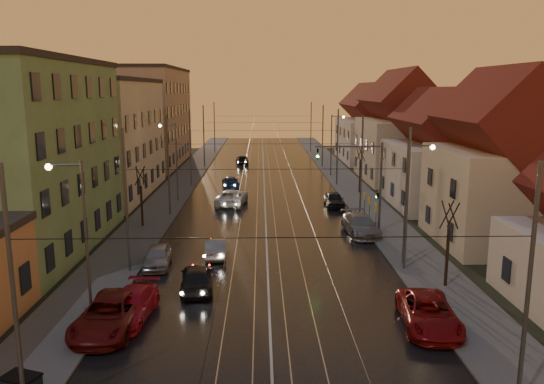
{
  "coord_description": "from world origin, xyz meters",
  "views": [
    {
      "loc": [
        -0.41,
        -22.69,
        11.28
      ],
      "look_at": [
        0.49,
        18.8,
        3.18
      ],
      "focal_mm": 35.0,
      "sensor_mm": 36.0,
      "label": 1
    }
  ],
  "objects": [
    {
      "name": "catenary_pole_r_1",
      "position": [
        8.6,
        9.0,
        4.5
      ],
      "size": [
        0.16,
        0.16,
        9.0
      ],
      "primitive_type": "cylinder",
      "color": "#595B60",
      "rests_on": "ground"
    },
    {
      "name": "ground",
      "position": [
        0.0,
        0.0,
        0.0
      ],
      "size": [
        160.0,
        160.0,
        0.0
      ],
      "primitive_type": "plane",
      "color": "black",
      "rests_on": "ground"
    },
    {
      "name": "house_right_3",
      "position": [
        17.0,
        43.0,
        5.8
      ],
      "size": [
        9.18,
        14.28,
        11.5
      ],
      "color": "beige",
      "rests_on": "ground"
    },
    {
      "name": "tram_rail_0",
      "position": [
        -2.2,
        40.0,
        0.06
      ],
      "size": [
        0.06,
        120.0,
        0.03
      ],
      "primitive_type": "cube",
      "color": "gray",
      "rests_on": "road"
    },
    {
      "name": "catenary_pole_l_0",
      "position": [
        -8.6,
        -6.0,
        4.5
      ],
      "size": [
        0.16,
        0.16,
        9.0
      ],
      "primitive_type": "cylinder",
      "color": "#595B60",
      "rests_on": "ground"
    },
    {
      "name": "tram_rail_3",
      "position": [
        2.2,
        40.0,
        0.06
      ],
      "size": [
        0.06,
        120.0,
        0.03
      ],
      "primitive_type": "cube",
      "color": "gray",
      "rests_on": "road"
    },
    {
      "name": "house_right_2",
      "position": [
        17.0,
        28.0,
        4.64
      ],
      "size": [
        9.18,
        12.24,
        9.2
      ],
      "color": "silver",
      "rests_on": "ground"
    },
    {
      "name": "street_lamp_2",
      "position": [
        -9.1,
        30.0,
        4.89
      ],
      "size": [
        1.75,
        0.32,
        8.0
      ],
      "color": "#595B60",
      "rests_on": "ground"
    },
    {
      "name": "catenary_pole_l_2",
      "position": [
        -8.6,
        24.0,
        4.5
      ],
      "size": [
        0.16,
        0.16,
        9.0
      ],
      "primitive_type": "cylinder",
      "color": "#595B60",
      "rests_on": "ground"
    },
    {
      "name": "driving_car_2",
      "position": [
        -3.27,
        28.46,
        0.78
      ],
      "size": [
        3.31,
        5.9,
        1.56
      ],
      "primitive_type": "imported",
      "rotation": [
        0.0,
        0.0,
        3.01
      ],
      "color": "silver",
      "rests_on": "ground"
    },
    {
      "name": "bare_tree_0",
      "position": [
        -10.2,
        20.0,
        2.49
      ],
      "size": [
        1.09,
        1.09,
        5.11
      ],
      "color": "black",
      "rests_on": "ground"
    },
    {
      "name": "catenary_pole_r_0",
      "position": [
        8.6,
        -6.0,
        4.5
      ],
      "size": [
        0.16,
        0.16,
        9.0
      ],
      "primitive_type": "cylinder",
      "color": "#595B60",
      "rests_on": "ground"
    },
    {
      "name": "road",
      "position": [
        0.0,
        40.0,
        0.02
      ],
      "size": [
        16.0,
        120.0,
        0.04
      ],
      "primitive_type": "cube",
      "color": "black",
      "rests_on": "ground"
    },
    {
      "name": "driving_car_3",
      "position": [
        -3.88,
        37.86,
        0.66
      ],
      "size": [
        2.41,
        4.73,
        1.31
      ],
      "primitive_type": "imported",
      "rotation": [
        0.0,
        0.0,
        3.27
      ],
      "color": "navy",
      "rests_on": "ground"
    },
    {
      "name": "apartment_left_1",
      "position": [
        -17.5,
        14.0,
        6.5
      ],
      "size": [
        10.0,
        18.0,
        13.0
      ],
      "primitive_type": "cube",
      "color": "#5C8051",
      "rests_on": "ground"
    },
    {
      "name": "tram_rail_2",
      "position": [
        0.77,
        40.0,
        0.06
      ],
      "size": [
        0.06,
        120.0,
        0.03
      ],
      "primitive_type": "cube",
      "color": "gray",
      "rests_on": "road"
    },
    {
      "name": "catenary_pole_l_4",
      "position": [
        -8.6,
        54.0,
        4.5
      ],
      "size": [
        0.16,
        0.16,
        9.0
      ],
      "primitive_type": "cylinder",
      "color": "#595B60",
      "rests_on": "ground"
    },
    {
      "name": "street_lamp_3",
      "position": [
        9.1,
        46.0,
        4.89
      ],
      "size": [
        1.75,
        0.32,
        8.0
      ],
      "color": "#595B60",
      "rests_on": "ground"
    },
    {
      "name": "apartment_left_2",
      "position": [
        -17.5,
        34.0,
        6.0
      ],
      "size": [
        10.0,
        20.0,
        12.0
      ],
      "primitive_type": "cube",
      "color": "beige",
      "rests_on": "ground"
    },
    {
      "name": "catenary_pole_l_1",
      "position": [
        -8.6,
        9.0,
        4.5
      ],
      "size": [
        0.16,
        0.16,
        9.0
      ],
      "primitive_type": "cylinder",
      "color": "#595B60",
      "rests_on": "ground"
    },
    {
      "name": "catenary_pole_l_5",
      "position": [
        -8.6,
        72.0,
        4.5
      ],
      "size": [
        0.16,
        0.16,
        9.0
      ],
      "primitive_type": "cylinder",
      "color": "#595B60",
      "rests_on": "ground"
    },
    {
      "name": "parked_right_0",
      "position": [
        7.6,
        0.9,
        0.74
      ],
      "size": [
        2.94,
        5.55,
        1.49
      ],
      "primitive_type": "imported",
      "rotation": [
        0.0,
        0.0,
        -0.09
      ],
      "color": "maroon",
      "rests_on": "ground"
    },
    {
      "name": "tram_rail_1",
      "position": [
        -0.77,
        40.0,
        0.06
      ],
      "size": [
        0.06,
        120.0,
        0.03
      ],
      "primitive_type": "cube",
      "color": "gray",
      "rests_on": "road"
    },
    {
      "name": "parked_left_1",
      "position": [
        -7.6,
        0.95,
        0.78
      ],
      "size": [
        2.87,
        5.76,
        1.57
      ],
      "primitive_type": "imported",
      "rotation": [
        0.0,
        0.0,
        -0.05
      ],
      "color": "maroon",
      "rests_on": "ground"
    },
    {
      "name": "bare_tree_1",
      "position": [
        10.2,
        6.0,
        2.49
      ],
      "size": [
        1.09,
        1.09,
        5.11
      ],
      "color": "black",
      "rests_on": "ground"
    },
    {
      "name": "parked_left_2",
      "position": [
        -6.91,
        2.21,
        0.71
      ],
      "size": [
        2.4,
        5.02,
        1.41
      ],
      "primitive_type": "imported",
      "rotation": [
        0.0,
        0.0,
        -0.09
      ],
      "color": "#AE1122",
      "rests_on": "ground"
    },
    {
      "name": "sidewalk_right",
      "position": [
        10.0,
        40.0,
        0.07
      ],
      "size": [
        4.0,
        120.0,
        0.15
      ],
      "primitive_type": "cube",
      "color": "#4C4C4C",
      "rests_on": "ground"
    },
    {
      "name": "driving_car_0",
      "position": [
        -4.06,
        5.96,
        0.76
      ],
      "size": [
        2.21,
        4.61,
        1.52
      ],
      "primitive_type": "imported",
      "rotation": [
        0.0,
        0.0,
        3.24
      ],
      "color": "black",
      "rests_on": "ground"
    },
    {
      "name": "apartment_left_3",
      "position": [
        -17.5,
        58.0,
        7.0
      ],
      "size": [
        10.0,
        24.0,
        14.0
      ],
      "primitive_type": "cube",
      "color": "#9E7A65",
      "rests_on": "ground"
    },
    {
      "name": "sidewalk_left",
      "position": [
        -10.0,
        40.0,
        0.07
      ],
      "size": [
        4.0,
        120.0,
        0.15
      ],
      "primitive_type": "cube",
      "color": "#4C4C4C",
      "rests_on": "ground"
    },
    {
      "name": "parked_right_2",
      "position": [
        6.71,
        27.47,
        0.71
      ],
      "size": [
        1.78,
        4.23,
        1.43
      ],
      "primitive_type": "imported",
      "rotation": [
        0.0,
        0.0,
        0.02
      ],
      "color": "black",
      "rests_on": "ground"
    },
    {
      "name": "traffic_light_mast",
      "position": [
        7.99,
        18.0,
        4.6
      ],
      "size": [
        5.3,
        0.32,
        7.2
      ],
      "color": "#595B60",
      "rests_on": "ground"
    },
    {
      "name": "street_lamp_0",
      "position": [
        -9.1,
        2.0,
        4.89
      ],
      "size": [
        1.75,
        0.32,
        8.0
      ],
      "color": "#595B60",
      "rests_on": "ground"
    },
    {
      "name": "catenary_pole_l_3",
      "position": [
        -8.6,
        39.0,
        4.5
      ],
      "size": [
        0.16,
        0.16,
        9.0
      ],
      "primitive_type": "cylinder",
      "color": "#595B60",
      "rests_on": "ground"
    },
    {
      "name": "driving_car_1",
      "position": [
        -3.54,
        12.05,
        0.65
      ],
      "size": [
        1.76,
        4.08,
        1.31
      ],
      "primitive_type": "imported",
      "rotation": [
        0.0,
        0.0,
        3.24
      ],
      "color": "gray",
      "rests_on": "ground"
    },
    {
      "name": "house_right_4",
      "position": [
        17.0,
        61.0,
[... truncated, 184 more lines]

